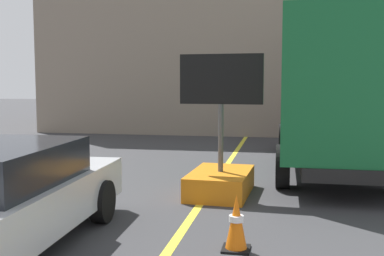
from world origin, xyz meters
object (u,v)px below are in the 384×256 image
arrow_board_trailer (221,170)px  box_truck (335,94)px  highway_guide_sign (373,44)px  traffic_cone_far_lane (236,223)px

arrow_board_trailer → box_truck: 3.95m
highway_guide_sign → box_truck: bearing=-109.3°
traffic_cone_far_lane → highway_guide_sign: bearing=71.9°
traffic_cone_far_lane → arrow_board_trailer: bearing=101.3°
arrow_board_trailer → highway_guide_sign: size_ratio=0.54×
box_truck → traffic_cone_far_lane: box_truck is taller
box_truck → highway_guide_sign: size_ratio=1.56×
box_truck → highway_guide_sign: 5.26m
arrow_board_trailer → traffic_cone_far_lane: 3.06m
arrow_board_trailer → box_truck: bearing=49.8°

